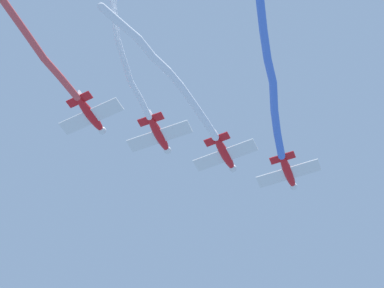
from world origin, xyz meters
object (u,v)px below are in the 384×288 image
Objects in this scene: airplane_left_wing at (225,154)px; airplane_slot at (91,115)px; airplane_right_wing at (159,135)px; airplane_lead at (288,172)px.

airplane_slot is at bearing 133.84° from airplane_left_wing.
airplane_left_wing is 0.98× the size of airplane_slot.
airplane_right_wing is 8.38m from airplane_slot.
airplane_lead is at bearing -44.08° from airplane_slot.
airplane_left_wing is at bearing -44.09° from airplane_slot.
airplane_left_wing is at bearing -49.10° from airplane_right_wing.
airplane_lead is 16.78m from airplane_right_wing.
airplane_slot is at bearing 130.51° from airplane_lead.
airplane_lead is at bearing -46.14° from airplane_left_wing.
airplane_slot is (-24.85, 3.93, 0.75)m from airplane_lead.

